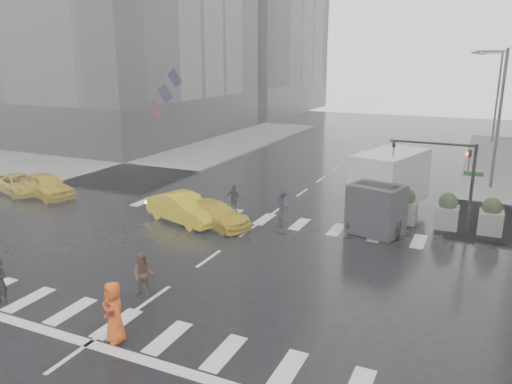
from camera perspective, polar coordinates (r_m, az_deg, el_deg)
The scene contains 19 objects.
ground at distance 21.91m, azimuth -5.43°, elevation -7.60°, with size 120.00×120.00×0.00m, color black.
sidewalk_nw at distance 46.64m, azimuth -15.48°, elevation 4.30°, with size 35.00×35.00×0.15m, color gray.
road_markings at distance 21.91m, azimuth -5.43°, elevation -7.58°, with size 18.00×48.00×0.01m, color silver, non-canonical shape.
traffic_signal_pole at distance 25.96m, azimuth 21.44°, elevation 2.48°, with size 4.45×0.42×4.50m.
street_lamp_near at distance 35.56m, azimuth 25.86°, elevation 8.04°, with size 2.15×0.22×9.00m.
street_lamp_far at distance 55.50m, azimuth 25.77°, elevation 10.11°, with size 2.15×0.22×9.00m.
planter_west at distance 26.86m, azimuth 16.75°, elevation -1.63°, with size 1.10×1.10×1.80m.
planter_mid at distance 26.69m, azimuth 20.99°, elevation -2.11°, with size 1.10×1.10×1.80m.
planter_east at distance 26.67m, azimuth 25.27°, elevation -2.59°, with size 1.10×1.10×1.80m.
flag_cluster at distance 44.04m, azimuth -10.65°, elevation 11.28°, with size 2.87×3.06×4.69m.
pedestrian_brown at distance 18.74m, azimuth -12.74°, elevation -9.20°, with size 0.82×0.64×1.68m, color #4E2D1C.
pedestrian_orange at distance 16.17m, azimuth -15.94°, elevation -13.04°, with size 1.13×0.97×1.95m.
pedestrian_far_a at distance 27.79m, azimuth -2.50°, elevation -0.80°, with size 0.95×0.58×1.62m, color black.
pedestrian_far_b at distance 26.89m, azimuth 3.03°, elevation -1.35°, with size 1.05×0.58×1.62m, color black.
taxi_front at distance 33.52m, azimuth -22.84°, elevation 0.71°, with size 1.79×4.46×1.52m, color #DAB50B.
taxi_mid at distance 26.52m, azimuth -8.24°, elevation -1.85°, with size 1.60×4.60×1.52m, color #DAB50B.
taxi_rear at distance 25.84m, azimuth -4.77°, elevation -2.51°, with size 1.75×3.81×1.25m, color #DAB50B.
taxi_far at distance 35.21m, azimuth -25.38°, elevation 0.84°, with size 2.05×3.94×1.24m, color #DAB50B.
box_truck at distance 27.09m, azimuth 14.68°, elevation 0.67°, with size 2.51×6.69×3.56m.
Camera 1 is at (10.30, -17.38, 8.47)m, focal length 35.00 mm.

